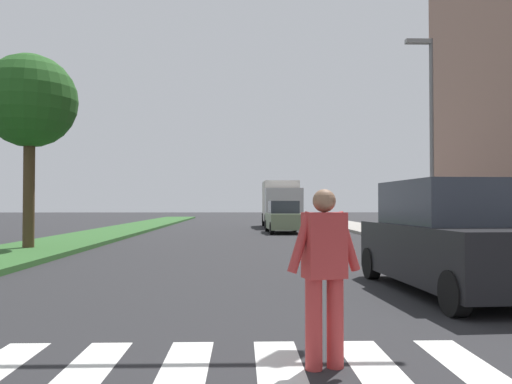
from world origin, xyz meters
TOP-DOWN VIEW (x-y plane):
  - ground_plane at (0.00, 30.00)m, footprint 140.00×140.00m
  - crosswalk at (0.00, 6.17)m, footprint 4.95×2.20m
  - median_strip at (-6.67, 28.00)m, footprint 3.21×64.00m
  - tree_mid at (-6.81, 18.57)m, footprint 3.03×3.03m
  - sidewalk_right at (7.57, 28.00)m, footprint 3.00×64.00m
  - traffic_light_gantry at (-2.83, 9.02)m, footprint 8.67×0.30m
  - street_lamp_right at (6.98, 20.44)m, footprint 1.02×0.24m
  - pedestrian_performer at (0.87, 6.30)m, footprint 0.74×0.33m
  - suv_crossing at (3.76, 10.49)m, footprint 2.24×4.71m
  - sedan_midblock at (2.36, 29.68)m, footprint 1.90×4.06m
  - truck_box_delivery at (2.73, 36.71)m, footprint 2.40×6.20m

SIDE VIEW (x-z plane):
  - ground_plane at x=0.00m, z-range 0.00..0.00m
  - crosswalk at x=0.00m, z-range 0.00..0.01m
  - median_strip at x=-6.67m, z-range 0.00..0.15m
  - sidewalk_right at x=7.57m, z-range 0.00..0.15m
  - sedan_midblock at x=2.36m, z-range -0.07..1.65m
  - suv_crossing at x=3.76m, z-range -0.05..1.92m
  - pedestrian_performer at x=0.87m, z-range 0.09..1.78m
  - truck_box_delivery at x=2.73m, z-range 0.08..3.18m
  - traffic_light_gantry at x=-2.83m, z-range 1.35..7.35m
  - street_lamp_right at x=6.98m, z-range 0.84..8.34m
  - tree_mid at x=-6.81m, z-range 1.72..8.00m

